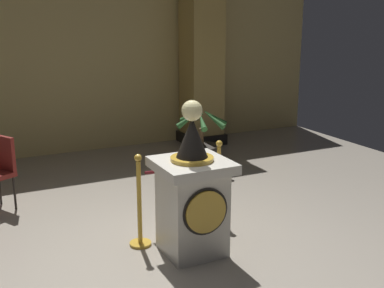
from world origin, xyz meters
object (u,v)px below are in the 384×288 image
at_px(stanchion_near, 218,192).
at_px(potted_palm_right, 201,151).
at_px(pedestal_clock, 192,196).
at_px(stanchion_far, 140,214).

relative_size(stanchion_near, potted_palm_right, 0.98).
relative_size(pedestal_clock, stanchion_near, 1.64).
relative_size(stanchion_near, stanchion_far, 0.96).
xyz_separation_m(pedestal_clock, stanchion_near, (0.69, 0.67, -0.29)).
bearing_deg(stanchion_far, stanchion_near, 13.61).
bearing_deg(stanchion_near, stanchion_far, -166.39).
bearing_deg(pedestal_clock, stanchion_far, 138.13).
relative_size(stanchion_far, potted_palm_right, 1.01).
height_order(stanchion_near, potted_palm_right, potted_palm_right).
distance_m(stanchion_far, potted_palm_right, 2.89).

